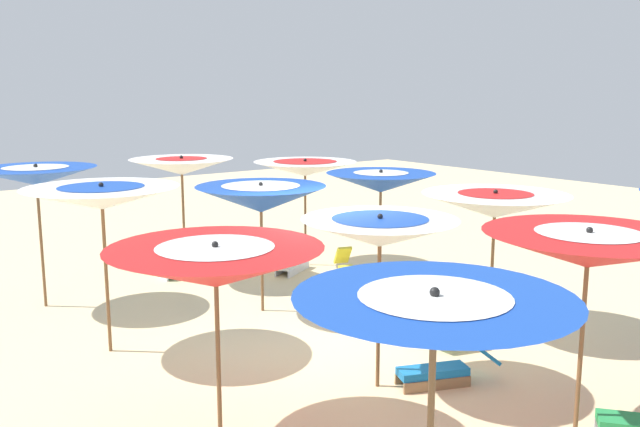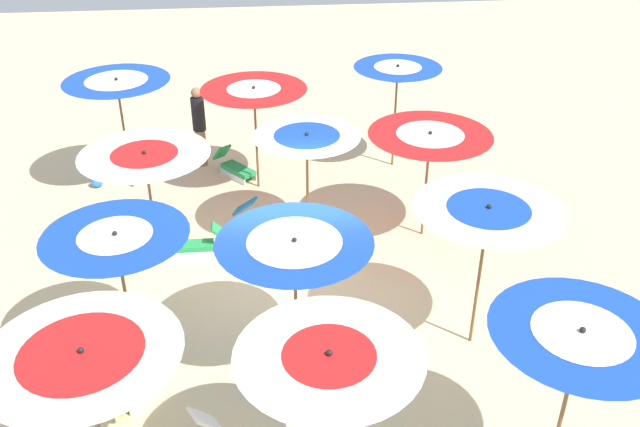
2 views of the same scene
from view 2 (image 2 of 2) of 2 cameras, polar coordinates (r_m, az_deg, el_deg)
name	(u,v)px [view 2 (image 2 of 2)]	position (r m, az deg, el deg)	size (l,w,h in m)	color
ground	(293,293)	(12.08, -2.25, -6.54)	(39.32, 39.32, 0.04)	beige
beach_umbrella_0	(83,363)	(8.03, -18.79, -11.49)	(2.17, 2.17, 2.31)	brown
beach_umbrella_1	(329,366)	(7.34, 0.75, -12.39)	(1.99, 1.99, 2.48)	brown
beach_umbrella_2	(580,343)	(8.06, 20.48, -9.88)	(1.99, 1.99, 2.50)	brown
beach_umbrella_3	(117,246)	(9.91, -16.29, -2.57)	(2.02, 2.02, 2.29)	brown
beach_umbrella_4	(295,255)	(9.53, -2.09, -3.38)	(2.18, 2.18, 2.22)	brown
beach_umbrella_5	(487,218)	(10.06, 13.54, -0.33)	(2.14, 2.14, 2.46)	brown
beach_umbrella_6	(146,163)	(12.22, -14.08, 4.00)	(2.23, 2.23, 2.23)	brown
beach_umbrella_7	(307,144)	(12.53, -1.08, 5.73)	(1.94, 1.94, 2.23)	brown
beach_umbrella_8	(429,144)	(12.87, 8.94, 5.61)	(2.26, 2.26, 2.18)	brown
beach_umbrella_9	(117,88)	(14.95, -16.25, 9.85)	(2.16, 2.16, 2.50)	brown
beach_umbrella_10	(254,97)	(14.51, -5.41, 9.47)	(2.19, 2.19, 2.32)	brown
beach_umbrella_11	(397,75)	(15.52, 6.35, 11.22)	(1.92, 1.92, 2.41)	brown
lounger_1	(271,219)	(13.74, -4.03, -0.44)	(1.36, 0.81, 0.60)	olive
lounger_2	(129,387)	(10.41, -15.34, -13.55)	(0.63, 1.14, 0.61)	silver
lounger_4	(193,245)	(13.12, -10.34, -2.56)	(1.41, 0.36, 0.61)	silver
lounger_5	(236,167)	(15.79, -6.93, 3.77)	(1.01, 1.14, 0.61)	silver
beachgoer_0	(199,125)	(16.09, -9.85, 7.17)	(0.30, 0.30, 1.88)	#A3704C
beach_ball	(97,181)	(16.00, -17.79, 2.51)	(0.26, 0.26, 0.26)	#337FE5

